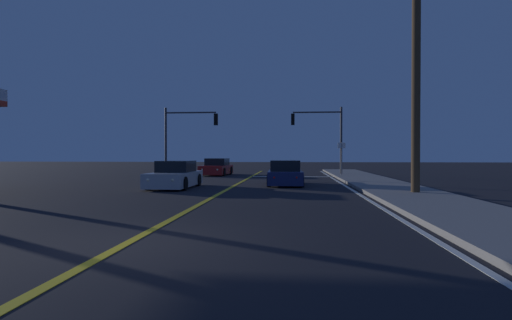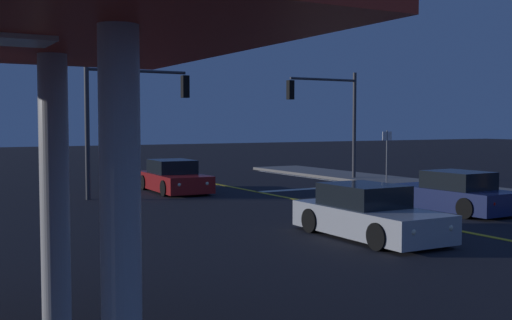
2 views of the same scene
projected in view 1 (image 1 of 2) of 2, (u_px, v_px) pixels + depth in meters
The scene contains 12 objects.
ground_plane at pixel (126, 244), 7.54m from camera, with size 160.00×160.00×0.00m, color black.
sidewalk_right at pixel (391, 188), 19.03m from camera, with size 3.20×44.05×0.15m, color gray.
lane_line_center at pixel (229, 188), 19.72m from camera, with size 0.20×41.60×0.01m, color gold.
lane_line_edge_right at pixel (351, 189), 19.20m from camera, with size 0.16×41.60×0.01m, color silver.
stop_bar at pixel (292, 177), 30.14m from camera, with size 6.07×0.50×0.01m, color silver.
car_distant_tail_silver at pixel (175, 176), 20.18m from camera, with size 1.93×4.43×1.34m.
car_far_approaching_red at pixel (217, 168), 32.55m from camera, with size 2.12×4.52×1.34m.
car_parked_curb_navy at pixel (285, 174), 21.95m from camera, with size 1.97×4.31×1.34m.
traffic_signal_near_right at pixel (322, 130), 32.17m from camera, with size 4.03×0.28×5.40m.
traffic_signal_far_left at pixel (185, 130), 31.74m from camera, with size 4.22×0.28×5.32m.
utility_pole_right at pixel (416, 60), 16.20m from camera, with size 1.77×0.34×10.53m.
street_sign_corner at pixel (342, 154), 29.30m from camera, with size 0.56×0.06×2.55m.
Camera 1 is at (3.08, -7.27, 1.66)m, focal length 28.54 mm.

